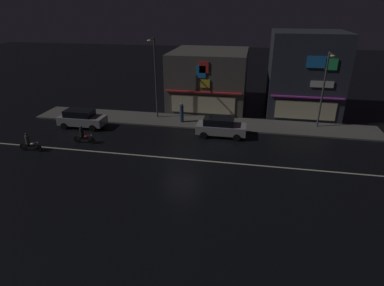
{
  "coord_description": "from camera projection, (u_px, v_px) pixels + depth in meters",
  "views": [
    {
      "loc": [
        4.79,
        -20.81,
        10.63
      ],
      "look_at": [
        0.58,
        1.14,
        0.87
      ],
      "focal_mm": 29.68,
      "sensor_mm": 36.0,
      "label": 1
    }
  ],
  "objects": [
    {
      "name": "ground_plane",
      "position": [
        182.0,
        159.0,
        23.82
      ],
      "size": [
        140.0,
        140.0,
        0.0
      ],
      "primitive_type": "plane",
      "color": "black"
    },
    {
      "name": "lane_divider_stripe",
      "position": [
        182.0,
        159.0,
        23.81
      ],
      "size": [
        31.66,
        0.16,
        0.01
      ],
      "primitive_type": "cube",
      "color": "beige",
      "rests_on": "ground"
    },
    {
      "name": "sidewalk_far",
      "position": [
        200.0,
        122.0,
        31.14
      ],
      "size": [
        33.32,
        3.67,
        0.14
      ],
      "primitive_type": "cube",
      "color": "#5B5954",
      "rests_on": "ground"
    },
    {
      "name": "storefront_left_block",
      "position": [
        305.0,
        74.0,
        32.57
      ],
      "size": [
        7.08,
        7.13,
        8.28
      ],
      "color": "#2D333D",
      "rests_on": "ground"
    },
    {
      "name": "storefront_center_block",
      "position": [
        209.0,
        78.0,
        35.63
      ],
      "size": [
        8.14,
        9.11,
        6.07
      ],
      "color": "#56514C",
      "rests_on": "ground"
    },
    {
      "name": "streetlamp_west",
      "position": [
        155.0,
        73.0,
        30.35
      ],
      "size": [
        0.44,
        1.64,
        7.76
      ],
      "color": "#47494C",
      "rests_on": "sidewalk_far"
    },
    {
      "name": "streetlamp_mid",
      "position": [
        325.0,
        84.0,
        28.02
      ],
      "size": [
        0.44,
        1.64,
        6.83
      ],
      "color": "#47494C",
      "rests_on": "sidewalk_far"
    },
    {
      "name": "pedestrian_on_sidewalk",
      "position": [
        182.0,
        113.0,
        30.65
      ],
      "size": [
        0.39,
        0.39,
        1.9
      ],
      "rotation": [
        0.0,
        0.0,
        0.44
      ],
      "color": "#334766",
      "rests_on": "sidewalk_far"
    },
    {
      "name": "parked_car_near_kerb",
      "position": [
        221.0,
        127.0,
        27.67
      ],
      "size": [
        4.3,
        1.98,
        1.67
      ],
      "rotation": [
        0.0,
        0.0,
        3.14
      ],
      "color": "#9EA0A5",
      "rests_on": "ground"
    },
    {
      "name": "parked_car_trailing",
      "position": [
        82.0,
        118.0,
        29.73
      ],
      "size": [
        4.3,
        1.98,
        1.67
      ],
      "color": "#9EA0A5",
      "rests_on": "ground"
    },
    {
      "name": "motorcycle_lead",
      "position": [
        29.0,
        143.0,
        24.9
      ],
      "size": [
        1.9,
        0.6,
        1.52
      ],
      "rotation": [
        0.0,
        0.0,
        3.25
      ],
      "color": "black",
      "rests_on": "ground"
    },
    {
      "name": "motorcycle_following",
      "position": [
        83.0,
        136.0,
        26.31
      ],
      "size": [
        1.9,
        0.6,
        1.52
      ],
      "rotation": [
        0.0,
        0.0,
        0.1
      ],
      "color": "black",
      "rests_on": "ground"
    },
    {
      "name": "traffic_cone",
      "position": [
        220.0,
        130.0,
        28.54
      ],
      "size": [
        0.36,
        0.36,
        0.55
      ],
      "primitive_type": "cone",
      "color": "orange",
      "rests_on": "ground"
    }
  ]
}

